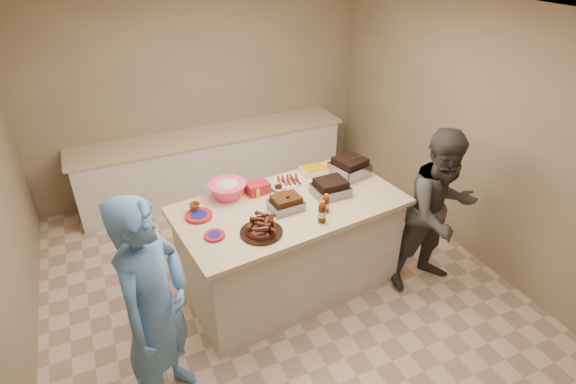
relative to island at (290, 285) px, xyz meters
name	(u,v)px	position (x,y,z in m)	size (l,w,h in m)	color
room	(279,291)	(-0.14, -0.04, 0.00)	(4.50, 5.00, 2.70)	#9A8564
back_counter	(214,164)	(-0.14, 2.16, 0.45)	(3.60, 0.64, 0.90)	silver
island	(290,285)	(0.00, 0.00, 0.00)	(2.12, 1.12, 1.01)	silver
rib_platter	(261,233)	(-0.42, -0.32, 1.01)	(0.37, 0.37, 0.15)	#3E1409
pulled_pork_tray	(286,209)	(-0.07, -0.07, 1.01)	(0.29, 0.22, 0.09)	#47230F
brisket_tray	(330,194)	(0.42, -0.01, 1.01)	(0.33, 0.27, 0.10)	black
roasting_pan	(349,175)	(0.80, 0.26, 1.01)	(0.33, 0.33, 0.13)	gray
coleslaw_bowl	(228,197)	(-0.49, 0.36, 1.01)	(0.37, 0.37, 0.25)	#F93C71
sausage_plate	(288,182)	(0.15, 0.38, 1.01)	(0.28, 0.28, 0.05)	silver
mac_cheese_dish	(314,173)	(0.49, 0.45, 1.01)	(0.26, 0.19, 0.07)	#DD9400
bbq_bottle_a	(322,222)	(0.13, -0.38, 1.01)	(0.07, 0.07, 0.21)	#3A1806
bbq_bottle_b	(326,212)	(0.23, -0.26, 1.01)	(0.06, 0.06, 0.18)	#3A1806
mustard_bottle	(258,198)	(-0.23, 0.23, 1.01)	(0.04, 0.04, 0.11)	#FEB400
sauce_bowl	(278,190)	(0.00, 0.28, 1.01)	(0.15, 0.05, 0.15)	silver
plate_stack_large	(199,217)	(-0.83, 0.14, 1.01)	(0.24, 0.24, 0.03)	#A71520
plate_stack_small	(215,237)	(-0.79, -0.20, 1.01)	(0.18, 0.18, 0.02)	#A71520
plastic_cup	(195,212)	(-0.84, 0.23, 1.01)	(0.10, 0.09, 0.10)	#924817
basket_stack	(258,193)	(-0.20, 0.32, 1.01)	(0.21, 0.16, 0.11)	#A71520
guest_gray	(426,279)	(1.36, -0.52, 0.00)	(0.83, 1.70, 0.64)	#474540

